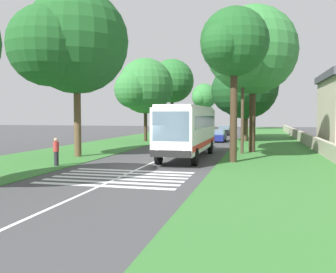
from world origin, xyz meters
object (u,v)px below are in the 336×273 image
object	(u,v)px
roadside_tree_right_3	(244,89)
trailing_car_2	(224,131)
coach_bus	(188,128)
trailing_car_0	(217,136)
roadside_tree_left_3	(144,87)
roadside_tree_right_1	(245,94)
pedestrian	(56,151)
roadside_tree_left_2	(171,82)
trailing_car_1	(195,132)
trailing_car_3	(208,129)
roadside_tree_left_4	(204,97)
roadside_tree_right_4	(233,45)
roadside_tree_left_0	(71,44)
roadside_tree_right_0	(250,52)
roadside_tree_right_2	(253,95)
utility_pole	(243,106)

from	to	relation	value
roadside_tree_right_3	trailing_car_2	bearing A→B (deg)	14.40
coach_bus	trailing_car_0	world-z (taller)	coach_bus
roadside_tree_left_3	roadside_tree_right_1	bearing A→B (deg)	-46.80
coach_bus	trailing_car_2	distance (m)	31.87
trailing_car_0	pedestrian	distance (m)	24.37
roadside_tree_left_2	roadside_tree_right_1	distance (m)	10.91
trailing_car_1	roadside_tree_left_2	world-z (taller)	roadside_tree_left_2
trailing_car_3	roadside_tree_left_4	world-z (taller)	roadside_tree_left_4
trailing_car_2	roadside_tree_right_4	distance (m)	34.47
coach_bus	roadside_tree_right_4	xyz separation A→B (m)	(-1.73, -3.23, 5.50)
trailing_car_1	roadside_tree_right_4	xyz separation A→B (m)	(-27.59, -7.07, 6.98)
roadside_tree_left_0	roadside_tree_right_4	xyz separation A→B (m)	(-0.27, -11.62, -0.59)
trailing_car_1	roadside_tree_right_3	world-z (taller)	roadside_tree_right_3
roadside_tree_right_0	pedestrian	bearing A→B (deg)	135.39
roadside_tree_right_1	roadside_tree_right_2	distance (m)	31.84
trailing_car_0	roadside_tree_left_2	distance (m)	14.50
coach_bus	roadside_tree_right_1	world-z (taller)	roadside_tree_right_1
roadside_tree_right_0	trailing_car_0	bearing A→B (deg)	18.07
coach_bus	roadside_tree_right_0	size ratio (longest dim) A/B	0.93
trailing_car_2	roadside_tree_right_0	size ratio (longest dim) A/B	0.36
trailing_car_3	roadside_tree_left_4	xyz separation A→B (m)	(19.78, 3.64, 6.54)
trailing_car_3	roadside_tree_left_3	bearing A→B (deg)	167.80
roadside_tree_left_0	roadside_tree_right_3	distance (m)	23.10
roadside_tree_left_3	roadside_tree_right_2	xyz separation A→B (m)	(42.37, -11.83, 1.13)
coach_bus	roadside_tree_left_3	bearing A→B (deg)	28.17
roadside_tree_right_0	coach_bus	bearing A→B (deg)	140.82
trailing_car_0	roadside_tree_right_1	xyz separation A→B (m)	(8.72, -2.84, 5.37)
trailing_car_1	trailing_car_3	xyz separation A→B (m)	(11.00, -0.34, 0.00)
coach_bus	roadside_tree_left_4	xyz separation A→B (m)	(56.63, 7.14, 5.06)
roadside_tree_left_2	roadside_tree_right_0	xyz separation A→B (m)	(-21.80, -11.77, 0.30)
trailing_car_1	roadside_tree_left_3	xyz separation A→B (m)	(-10.60, 4.33, 5.66)
roadside_tree_left_3	pedestrian	distance (m)	22.14
coach_bus	pedestrian	size ratio (longest dim) A/B	6.60
pedestrian	roadside_tree_left_2	bearing A→B (deg)	1.10
coach_bus	utility_pole	size ratio (longest dim) A/B	1.52
roadside_tree_left_3	utility_pole	size ratio (longest dim) A/B	1.32
roadside_tree_left_2	roadside_tree_right_1	world-z (taller)	roadside_tree_left_2
roadside_tree_right_3	utility_pole	world-z (taller)	roadside_tree_right_3
coach_bus	roadside_tree_right_1	xyz separation A→B (m)	(25.82, -3.09, 3.89)
trailing_car_1	trailing_car_2	distance (m)	6.95
trailing_car_0	trailing_car_3	xyz separation A→B (m)	(19.75, 3.74, 0.00)
utility_pole	pedestrian	size ratio (longest dim) A/B	4.35
roadside_tree_left_2	roadside_tree_right_0	world-z (taller)	roadside_tree_right_0
roadside_tree_right_2	roadside_tree_right_0	bearing A→B (deg)	-179.46
roadside_tree_right_3	roadside_tree_right_4	distance (m)	20.24
trailing_car_0	trailing_car_1	world-z (taller)	same
trailing_car_3	pedestrian	world-z (taller)	pedestrian
roadside_tree_right_2	roadside_tree_right_4	size ratio (longest dim) A/B	1.07
trailing_car_3	roadside_tree_left_0	distance (m)	39.36
trailing_car_1	roadside_tree_right_0	world-z (taller)	roadside_tree_right_0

